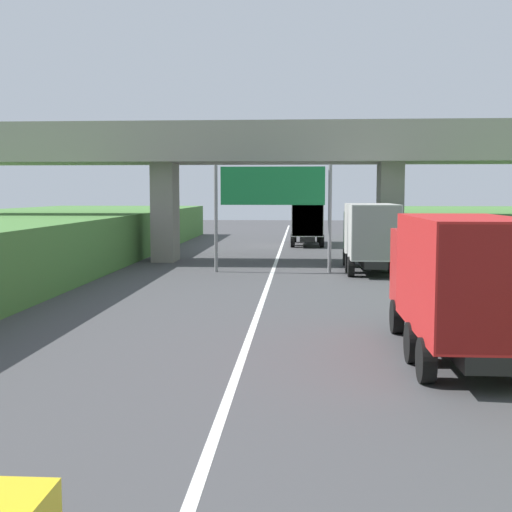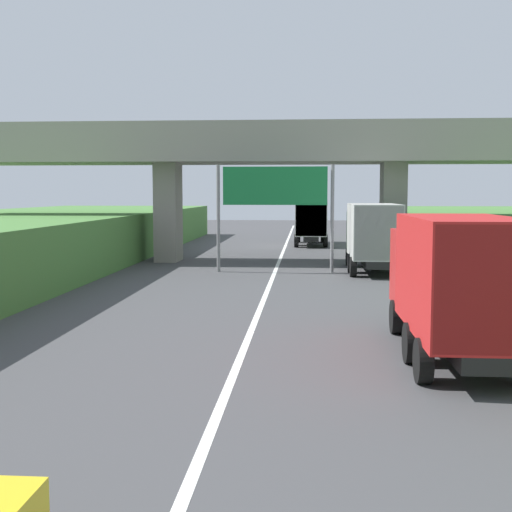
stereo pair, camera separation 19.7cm
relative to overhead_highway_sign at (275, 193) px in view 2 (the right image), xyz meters
name	(u,v)px [view 2 (the right image)]	position (x,y,z in m)	size (l,w,h in m)	color
lane_centre_stripe	(272,279)	(0.00, -2.74, -3.97)	(0.20, 103.79, 0.01)	white
overpass_bridge	(279,158)	(0.00, 5.24, 1.98)	(40.00, 4.80, 7.88)	gray
overhead_highway_sign	(275,193)	(0.00, 0.00, 0.00)	(5.88, 0.18, 5.38)	slate
truck_green	(372,234)	(4.87, 0.68, -2.04)	(2.44, 7.30, 3.44)	black
truck_black	(311,220)	(1.91, 18.13, -2.04)	(2.44, 7.30, 3.44)	black
truck_red	(454,279)	(5.11, -17.49, -2.04)	(2.44, 7.30, 3.44)	black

